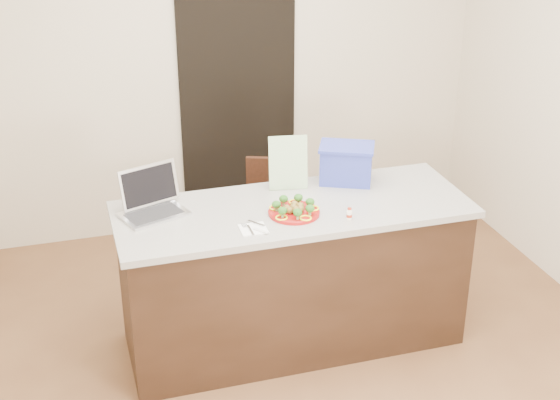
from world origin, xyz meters
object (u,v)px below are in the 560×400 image
object	(u,v)px
plate	(294,212)
chair	(278,214)
yogurt_bottle	(349,214)
blue_box	(346,163)
laptop	(152,200)
island	(293,275)
napkin	(253,229)

from	to	relation	value
plate	chair	bearing A→B (deg)	79.30
yogurt_bottle	blue_box	distance (m)	0.53
laptop	chair	xyz separation A→B (m)	(0.92, 0.58, -0.49)
plate	blue_box	xyz separation A→B (m)	(0.45, 0.35, 0.11)
yogurt_bottle	chair	distance (m)	1.10
plate	laptop	xyz separation A→B (m)	(-0.76, 0.27, 0.06)
island	yogurt_bottle	bearing A→B (deg)	-44.57
plate	blue_box	world-z (taller)	blue_box
chair	laptop	bearing A→B (deg)	-127.86
island	plate	distance (m)	0.48
laptop	blue_box	bearing A→B (deg)	-15.92
island	napkin	world-z (taller)	napkin
plate	chair	xyz separation A→B (m)	(0.16, 0.85, -0.43)
plate	laptop	size ratio (longest dim) A/B	0.70
blue_box	chair	size ratio (longest dim) A/B	0.45
island	yogurt_bottle	size ratio (longest dim) A/B	30.36
island	plate	xyz separation A→B (m)	(-0.03, -0.10, 0.47)
island	napkin	bearing A→B (deg)	-144.14
island	blue_box	bearing A→B (deg)	31.08
island	plate	bearing A→B (deg)	-105.80
napkin	laptop	distance (m)	0.63
napkin	yogurt_bottle	xyz separation A→B (m)	(0.55, -0.03, 0.03)
laptop	island	bearing A→B (deg)	-32.03
napkin	blue_box	world-z (taller)	blue_box
island	napkin	xyz separation A→B (m)	(-0.30, -0.21, 0.46)
chair	yogurt_bottle	bearing A→B (deg)	-63.68
plate	laptop	bearing A→B (deg)	160.55
yogurt_bottle	chair	world-z (taller)	yogurt_bottle
plate	island	bearing A→B (deg)	74.20
yogurt_bottle	blue_box	xyz separation A→B (m)	(0.17, 0.50, 0.09)
blue_box	plate	bearing A→B (deg)	-117.03
laptop	blue_box	world-z (taller)	laptop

